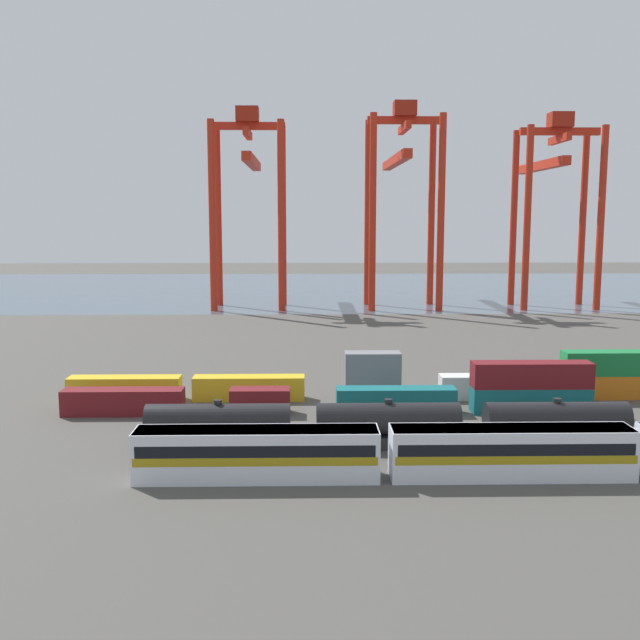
% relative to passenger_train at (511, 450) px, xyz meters
% --- Properties ---
extents(ground_plane, '(420.00, 420.00, 0.00)m').
position_rel_passenger_train_xyz_m(ground_plane, '(-8.14, 59.72, -2.14)').
color(ground_plane, '#4C4944').
extents(harbour_water, '(400.00, 110.00, 0.01)m').
position_rel_passenger_train_xyz_m(harbour_water, '(-8.14, 149.96, -2.14)').
color(harbour_water, '#475B6B').
rests_on(harbour_water, ground_plane).
extents(passenger_train, '(57.10, 3.14, 3.90)m').
position_rel_passenger_train_xyz_m(passenger_train, '(0.00, 0.00, 0.00)').
color(passenger_train, silver).
rests_on(passenger_train, ground_plane).
extents(freight_tank_row, '(70.86, 2.76, 4.22)m').
position_rel_passenger_train_xyz_m(freight_tank_row, '(6.11, 7.64, -0.17)').
color(freight_tank_row, '#232326').
rests_on(freight_tank_row, ground_plane).
extents(shipping_container_0, '(12.10, 2.44, 2.60)m').
position_rel_passenger_train_xyz_m(shipping_container_0, '(-34.01, 18.61, -0.84)').
color(shipping_container_0, maroon).
rests_on(shipping_container_0, ground_plane).
extents(shipping_container_1, '(6.04, 2.44, 2.60)m').
position_rel_passenger_train_xyz_m(shipping_container_1, '(-20.24, 18.61, -0.84)').
color(shipping_container_1, maroon).
rests_on(shipping_container_1, ground_plane).
extents(shipping_container_2, '(12.10, 2.44, 2.60)m').
position_rel_passenger_train_xyz_m(shipping_container_2, '(-6.46, 18.61, -0.84)').
color(shipping_container_2, '#146066').
rests_on(shipping_container_2, ground_plane).
extents(shipping_container_3, '(12.10, 2.44, 2.60)m').
position_rel_passenger_train_xyz_m(shipping_container_3, '(7.31, 18.61, -0.84)').
color(shipping_container_3, '#146066').
rests_on(shipping_container_3, ground_plane).
extents(shipping_container_4, '(12.10, 2.44, 2.60)m').
position_rel_passenger_train_xyz_m(shipping_container_4, '(7.31, 18.61, 1.76)').
color(shipping_container_4, maroon).
rests_on(shipping_container_4, shipping_container_3).
extents(shipping_container_5, '(12.10, 2.44, 2.60)m').
position_rel_passenger_train_xyz_m(shipping_container_5, '(-35.28, 24.37, -0.84)').
color(shipping_container_5, gold).
rests_on(shipping_container_5, ground_plane).
extents(shipping_container_6, '(12.10, 2.44, 2.60)m').
position_rel_passenger_train_xyz_m(shipping_container_6, '(-21.80, 24.37, -0.84)').
color(shipping_container_6, gold).
rests_on(shipping_container_6, ground_plane).
extents(shipping_container_7, '(6.04, 2.44, 2.60)m').
position_rel_passenger_train_xyz_m(shipping_container_7, '(-8.32, 24.37, -0.84)').
color(shipping_container_7, slate).
rests_on(shipping_container_7, ground_plane).
extents(shipping_container_8, '(6.04, 2.44, 2.60)m').
position_rel_passenger_train_xyz_m(shipping_container_8, '(-8.32, 24.37, 1.76)').
color(shipping_container_8, slate).
rests_on(shipping_container_8, shipping_container_7).
extents(shipping_container_9, '(12.10, 2.44, 2.60)m').
position_rel_passenger_train_xyz_m(shipping_container_9, '(5.17, 24.37, -0.84)').
color(shipping_container_9, silver).
rests_on(shipping_container_9, ground_plane).
extents(shipping_container_10, '(12.10, 2.44, 2.60)m').
position_rel_passenger_train_xyz_m(shipping_container_10, '(18.65, 24.37, -0.84)').
color(shipping_container_10, orange).
rests_on(shipping_container_10, ground_plane).
extents(shipping_container_11, '(12.10, 2.44, 2.60)m').
position_rel_passenger_train_xyz_m(shipping_container_11, '(18.65, 24.37, 1.76)').
color(shipping_container_11, '#197538').
rests_on(shipping_container_11, shipping_container_10).
extents(gantry_crane_west, '(16.11, 35.28, 43.20)m').
position_rel_passenger_train_xyz_m(gantry_crane_west, '(-27.90, 109.15, 24.47)').
color(gantry_crane_west, red).
rests_on(gantry_crane_west, ground_plane).
extents(gantry_crane_central, '(16.06, 41.11, 44.49)m').
position_rel_passenger_train_xyz_m(gantry_crane_central, '(5.79, 109.97, 25.35)').
color(gantry_crane_central, red).
rests_on(gantry_crane_central, ground_plane).
extents(gantry_crane_east, '(17.37, 34.45, 42.23)m').
position_rel_passenger_train_xyz_m(gantry_crane_east, '(39.48, 109.06, 23.93)').
color(gantry_crane_east, red).
rests_on(gantry_crane_east, ground_plane).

